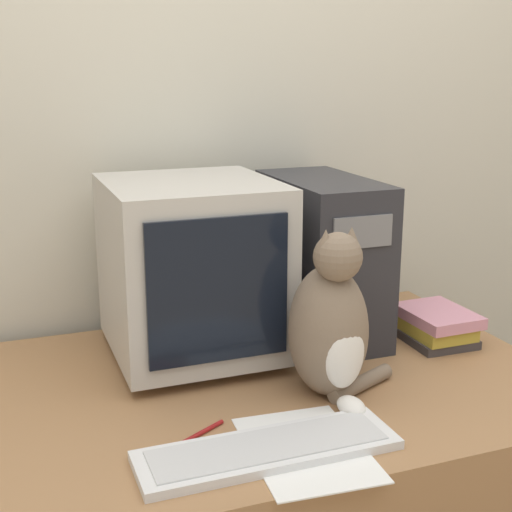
% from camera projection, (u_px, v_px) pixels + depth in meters
% --- Properties ---
extents(wall_back, '(7.00, 0.05, 2.50)m').
position_uv_depth(wall_back, '(194.00, 129.00, 1.94)').
color(wall_back, beige).
rests_on(wall_back, ground_plane).
extents(crt_monitor, '(0.39, 0.42, 0.43)m').
position_uv_depth(crt_monitor, '(192.00, 268.00, 1.69)').
color(crt_monitor, '#BCB7AD').
rests_on(crt_monitor, desk).
extents(computer_tower, '(0.21, 0.42, 0.41)m').
position_uv_depth(computer_tower, '(322.00, 258.00, 1.84)').
color(computer_tower, '#28282D').
rests_on(computer_tower, desk).
extents(keyboard, '(0.49, 0.14, 0.02)m').
position_uv_depth(keyboard, '(268.00, 450.00, 1.30)').
color(keyboard, silver).
rests_on(keyboard, desk).
extents(cat, '(0.25, 0.24, 0.37)m').
position_uv_depth(cat, '(331.00, 327.00, 1.50)').
color(cat, '#7A6651').
rests_on(cat, desk).
extents(book_stack, '(0.16, 0.20, 0.08)m').
position_uv_depth(book_stack, '(436.00, 325.00, 1.83)').
color(book_stack, '#383333').
rests_on(book_stack, desk).
extents(pen, '(0.13, 0.08, 0.01)m').
position_uv_depth(pen, '(196.00, 435.00, 1.36)').
color(pen, maroon).
rests_on(pen, desk).
extents(paper_sheet, '(0.23, 0.31, 0.00)m').
position_uv_depth(paper_sheet, '(306.00, 449.00, 1.32)').
color(paper_sheet, white).
rests_on(paper_sheet, desk).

